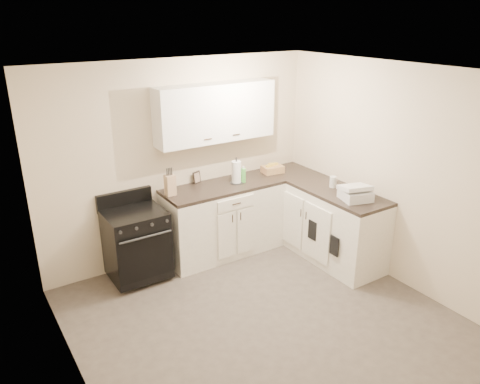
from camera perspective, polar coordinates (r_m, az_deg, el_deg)
floor at (r=5.03m, az=2.87°, el=-15.33°), size 3.60×3.60×0.00m
ceiling at (r=4.08m, az=3.52°, el=14.26°), size 3.60×3.60×0.00m
wall_back at (r=5.86m, az=-7.24°, el=3.72°), size 3.60×0.00×3.60m
wall_right at (r=5.59m, az=18.28°, el=1.95°), size 0.00×3.60×3.60m
wall_left at (r=3.74m, az=-20.02°, el=-7.92°), size 0.00×3.60×3.60m
wall_front at (r=3.30m, az=22.28°, el=-12.34°), size 3.60×0.00×3.60m
base_cabinets_back at (r=6.09m, az=-2.05°, el=-3.51°), size 1.55×0.60×0.90m
base_cabinets_right at (r=6.21m, az=9.65°, el=-3.31°), size 0.60×1.90×0.90m
countertop_back at (r=5.91m, az=-2.11°, el=0.64°), size 1.55×0.60×0.04m
countertop_right at (r=6.03m, az=9.92°, el=0.76°), size 0.60×1.90×0.04m
upper_cabinets at (r=5.78m, az=-3.01°, el=9.66°), size 1.55×0.30×0.70m
stove at (r=5.61m, az=-12.47°, el=-6.19°), size 0.67×0.57×0.81m
knife_block at (r=5.60m, az=-8.52°, el=0.83°), size 0.12×0.11×0.25m
paper_towel at (r=5.93m, az=-0.45°, el=2.43°), size 0.15×0.15×0.29m
soap_bottle at (r=5.97m, az=0.42°, el=2.04°), size 0.08×0.08×0.19m
picture_frame at (r=5.98m, az=-5.28°, el=1.80°), size 0.12×0.08×0.15m
wicker_basket at (r=6.37m, az=3.99°, el=2.78°), size 0.30×0.22×0.09m
countertop_grill at (r=5.59m, az=13.90°, el=-0.34°), size 0.39×0.38×0.12m
glass_jar at (r=5.93m, az=11.26°, el=1.23°), size 0.09×0.09×0.14m
oven_mitt_near at (r=5.62m, az=11.42°, el=-6.47°), size 0.02×0.14×0.24m
oven_mitt_far at (r=5.84m, az=8.83°, el=-4.62°), size 0.02×0.14×0.24m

